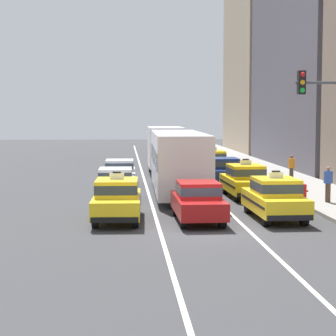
{
  "coord_description": "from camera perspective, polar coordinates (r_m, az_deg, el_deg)",
  "views": [
    {
      "loc": [
        -2.84,
        -22.15,
        4.21
      ],
      "look_at": [
        -0.53,
        11.17,
        1.3
      ],
      "focal_mm": 67.11,
      "sensor_mm": 36.0,
      "label": 1
    }
  ],
  "objects": [
    {
      "name": "ground_plane",
      "position": [
        22.72,
        3.31,
        -5.7
      ],
      "size": [
        160.0,
        160.0,
        0.0
      ],
      "primitive_type": "plane",
      "color": "#353538"
    },
    {
      "name": "lane_stripe_left_center",
      "position": [
        42.38,
        -2.27,
        -0.72
      ],
      "size": [
        0.14,
        80.0,
        0.01
      ],
      "primitive_type": "cube",
      "color": "silver",
      "rests_on": "ground"
    },
    {
      "name": "lane_stripe_center_right",
      "position": [
        42.59,
        2.04,
        -0.69
      ],
      "size": [
        0.14,
        80.0,
        0.01
      ],
      "primitive_type": "cube",
      "color": "silver",
      "rests_on": "ground"
    },
    {
      "name": "sidewalk_curb",
      "position": [
        38.7,
        11.1,
        -1.25
      ],
      "size": [
        4.0,
        90.0,
        0.15
      ],
      "primitive_type": "cube",
      "color": "gray",
      "rests_on": "ground"
    },
    {
      "name": "taxi_left_nearest",
      "position": [
        24.61,
        -4.65,
        -2.81
      ],
      "size": [
        1.95,
        4.61,
        1.96
      ],
      "color": "black",
      "rests_on": "ground"
    },
    {
      "name": "sedan_left_second",
      "position": [
        30.4,
        -4.79,
        -1.38
      ],
      "size": [
        1.81,
        4.32,
        1.58
      ],
      "color": "black",
      "rests_on": "ground"
    },
    {
      "name": "sedan_left_third",
      "position": [
        35.94,
        -4.41,
        -0.4
      ],
      "size": [
        1.81,
        4.32,
        1.58
      ],
      "color": "black",
      "rests_on": "ground"
    },
    {
      "name": "sedan_center_nearest",
      "position": [
        24.42,
        2.75,
        -2.94
      ],
      "size": [
        1.82,
        4.32,
        1.58
      ],
      "color": "black",
      "rests_on": "ground"
    },
    {
      "name": "bus_center_second",
      "position": [
        32.72,
        0.91,
        0.79
      ],
      "size": [
        2.72,
        11.24,
        3.22
      ],
      "color": "black",
      "rests_on": "ground"
    },
    {
      "name": "box_truck_center_third",
      "position": [
        43.77,
        -0.29,
        1.8
      ],
      "size": [
        2.34,
        6.98,
        3.27
      ],
      "color": "black",
      "rests_on": "ground"
    },
    {
      "name": "taxi_right_nearest",
      "position": [
        25.31,
        9.69,
        -2.65
      ],
      "size": [
        1.88,
        4.59,
        1.96
      ],
      "color": "black",
      "rests_on": "ground"
    },
    {
      "name": "taxi_right_second",
      "position": [
        31.6,
        7.01,
        -1.11
      ],
      "size": [
        1.91,
        4.6,
        1.96
      ],
      "color": "black",
      "rests_on": "ground"
    },
    {
      "name": "sedan_right_third",
      "position": [
        37.45,
        5.11,
        -0.19
      ],
      "size": [
        1.82,
        4.32,
        1.58
      ],
      "color": "black",
      "rests_on": "ground"
    },
    {
      "name": "taxi_right_fourth",
      "position": [
        43.46,
        4.04,
        0.57
      ],
      "size": [
        1.83,
        4.56,
        1.96
      ],
      "color": "black",
      "rests_on": "ground"
    },
    {
      "name": "pedestrian_near_crosswalk",
      "position": [
        37.17,
        11.15,
        -0.09
      ],
      "size": [
        0.36,
        0.24,
        1.66
      ],
      "color": "#473828",
      "rests_on": "sidewalk_curb"
    },
    {
      "name": "pedestrian_mid_block",
      "position": [
        29.63,
        14.34,
        -1.43
      ],
      "size": [
        0.36,
        0.24,
        1.64
      ],
      "color": "#473828",
      "rests_on": "sidewalk_curb"
    },
    {
      "name": "fire_hydrant",
      "position": [
        30.51,
        12.29,
        -2.03
      ],
      "size": [
        0.36,
        0.22,
        0.73
      ],
      "color": "red",
      "rests_on": "sidewalk_curb"
    }
  ]
}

